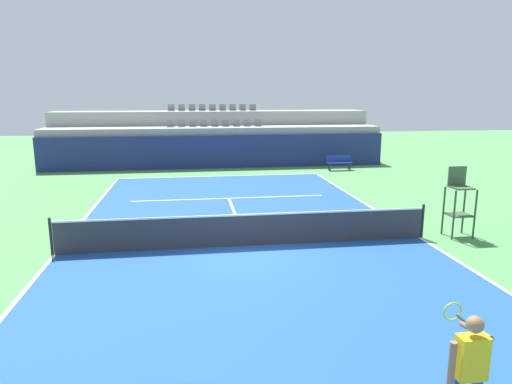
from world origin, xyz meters
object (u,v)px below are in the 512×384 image
at_px(tennis_net, 247,230).
at_px(player_bench, 339,162).
at_px(umpire_chair, 459,199).
at_px(player, 469,368).

relative_size(tennis_net, player_bench, 7.39).
distance_m(umpire_chair, player_bench, 13.01).
relative_size(tennis_net, player, 6.48).
xyz_separation_m(player, player_bench, (5.30, 21.11, -0.48)).
height_order(tennis_net, player, player).
relative_size(player, umpire_chair, 0.78).
bearing_deg(player, player_bench, 84.01).
bearing_deg(player, umpire_chair, 67.20).
xyz_separation_m(player, umpire_chair, (4.87, 8.13, 0.20)).
bearing_deg(tennis_net, player, -77.20).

